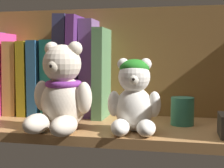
{
  "coord_description": "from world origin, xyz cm",
  "views": [
    {
      "loc": [
        17.58,
        -69.96,
        16.78
      ],
      "look_at": [
        2.29,
        0.0,
        10.87
      ],
      "focal_mm": 52.94,
      "sensor_mm": 36.0,
      "label": 1
    }
  ],
  "objects_px": {
    "book_10": "(104,73)",
    "pillar_candle": "(182,111)",
    "teddy_bear_larger": "(61,93)",
    "book_5": "(42,78)",
    "book_2": "(8,73)",
    "book_9": "(90,68)",
    "teddy_bear_smaller": "(134,97)",
    "book_8": "(78,67)",
    "book_3": "(20,78)",
    "book_4": "(31,78)",
    "book_7": "(67,66)",
    "book_6": "(53,78)"
  },
  "relations": [
    {
      "from": "book_8",
      "to": "teddy_bear_larger",
      "type": "height_order",
      "value": "book_8"
    },
    {
      "from": "book_6",
      "to": "book_10",
      "type": "height_order",
      "value": "book_10"
    },
    {
      "from": "book_6",
      "to": "teddy_bear_smaller",
      "type": "distance_m",
      "value": 0.28
    },
    {
      "from": "book_3",
      "to": "book_7",
      "type": "height_order",
      "value": "book_7"
    },
    {
      "from": "book_3",
      "to": "book_5",
      "type": "relative_size",
      "value": 0.99
    },
    {
      "from": "book_5",
      "to": "book_6",
      "type": "height_order",
      "value": "book_6"
    },
    {
      "from": "book_6",
      "to": "book_7",
      "type": "relative_size",
      "value": 0.76
    },
    {
      "from": "book_10",
      "to": "book_2",
      "type": "bearing_deg",
      "value": 180.0
    },
    {
      "from": "book_10",
      "to": "book_4",
      "type": "bearing_deg",
      "value": 180.0
    },
    {
      "from": "book_6",
      "to": "pillar_candle",
      "type": "distance_m",
      "value": 0.34
    },
    {
      "from": "book_3",
      "to": "book_8",
      "type": "bearing_deg",
      "value": 0.0
    },
    {
      "from": "book_8",
      "to": "book_9",
      "type": "relative_size",
      "value": 1.03
    },
    {
      "from": "book_10",
      "to": "pillar_candle",
      "type": "xyz_separation_m",
      "value": [
        0.19,
        -0.07,
        -0.08
      ]
    },
    {
      "from": "book_2",
      "to": "pillar_candle",
      "type": "xyz_separation_m",
      "value": [
        0.46,
        -0.07,
        -0.07
      ]
    },
    {
      "from": "pillar_candle",
      "to": "book_2",
      "type": "bearing_deg",
      "value": 171.27
    },
    {
      "from": "book_9",
      "to": "teddy_bear_smaller",
      "type": "bearing_deg",
      "value": -49.64
    },
    {
      "from": "book_10",
      "to": "pillar_candle",
      "type": "bearing_deg",
      "value": -19.92
    },
    {
      "from": "book_8",
      "to": "pillar_candle",
      "type": "relative_size",
      "value": 4.08
    },
    {
      "from": "book_4",
      "to": "book_9",
      "type": "distance_m",
      "value": 0.16
    },
    {
      "from": "book_5",
      "to": "pillar_candle",
      "type": "height_order",
      "value": "book_5"
    },
    {
      "from": "book_3",
      "to": "teddy_bear_smaller",
      "type": "relative_size",
      "value": 1.28
    },
    {
      "from": "book_2",
      "to": "pillar_candle",
      "type": "relative_size",
      "value": 3.44
    },
    {
      "from": "book_3",
      "to": "book_6",
      "type": "relative_size",
      "value": 0.98
    },
    {
      "from": "teddy_bear_larger",
      "to": "book_3",
      "type": "bearing_deg",
      "value": 136.39
    },
    {
      "from": "book_9",
      "to": "teddy_bear_smaller",
      "type": "xyz_separation_m",
      "value": [
        0.13,
        -0.16,
        -0.05
      ]
    },
    {
      "from": "book_9",
      "to": "teddy_bear_smaller",
      "type": "distance_m",
      "value": 0.21
    },
    {
      "from": "book_5",
      "to": "teddy_bear_smaller",
      "type": "relative_size",
      "value": 1.29
    },
    {
      "from": "book_3",
      "to": "book_4",
      "type": "bearing_deg",
      "value": 0.0
    },
    {
      "from": "book_10",
      "to": "teddy_bear_smaller",
      "type": "distance_m",
      "value": 0.19
    },
    {
      "from": "book_4",
      "to": "teddy_bear_larger",
      "type": "relative_size",
      "value": 1.04
    },
    {
      "from": "book_10",
      "to": "pillar_candle",
      "type": "relative_size",
      "value": 3.57
    },
    {
      "from": "book_6",
      "to": "book_7",
      "type": "xyz_separation_m",
      "value": [
        0.04,
        0.0,
        0.03
      ]
    },
    {
      "from": "book_4",
      "to": "teddy_bear_smaller",
      "type": "xyz_separation_m",
      "value": [
        0.29,
        -0.16,
        -0.02
      ]
    },
    {
      "from": "book_8",
      "to": "pillar_candle",
      "type": "height_order",
      "value": "book_8"
    },
    {
      "from": "book_4",
      "to": "book_7",
      "type": "height_order",
      "value": "book_7"
    },
    {
      "from": "book_4",
      "to": "book_10",
      "type": "bearing_deg",
      "value": 0.0
    },
    {
      "from": "book_4",
      "to": "pillar_candle",
      "type": "bearing_deg",
      "value": -10.24
    },
    {
      "from": "book_4",
      "to": "book_3",
      "type": "bearing_deg",
      "value": 180.0
    },
    {
      "from": "book_2",
      "to": "book_10",
      "type": "bearing_deg",
      "value": 0.0
    },
    {
      "from": "book_6",
      "to": "teddy_bear_larger",
      "type": "bearing_deg",
      "value": -63.13
    },
    {
      "from": "book_7",
      "to": "teddy_bear_larger",
      "type": "relative_size",
      "value": 1.39
    },
    {
      "from": "teddy_bear_smaller",
      "to": "pillar_candle",
      "type": "height_order",
      "value": "teddy_bear_smaller"
    },
    {
      "from": "book_2",
      "to": "book_6",
      "type": "bearing_deg",
      "value": 0.0
    },
    {
      "from": "book_5",
      "to": "book_3",
      "type": "bearing_deg",
      "value": 180.0
    },
    {
      "from": "book_5",
      "to": "teddy_bear_larger",
      "type": "relative_size",
      "value": 1.05
    },
    {
      "from": "book_3",
      "to": "book_4",
      "type": "distance_m",
      "value": 0.03
    },
    {
      "from": "book_3",
      "to": "pillar_candle",
      "type": "xyz_separation_m",
      "value": [
        0.42,
        -0.07,
        -0.06
      ]
    },
    {
      "from": "teddy_bear_larger",
      "to": "book_8",
      "type": "bearing_deg",
      "value": 97.21
    },
    {
      "from": "teddy_bear_larger",
      "to": "book_5",
      "type": "bearing_deg",
      "value": 124.72
    },
    {
      "from": "book_5",
      "to": "book_9",
      "type": "xyz_separation_m",
      "value": [
        0.13,
        0.0,
        0.03
      ]
    }
  ]
}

